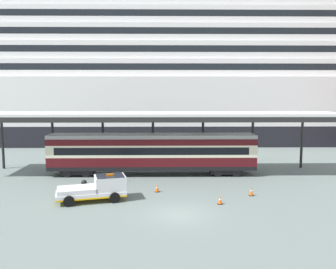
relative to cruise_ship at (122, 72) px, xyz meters
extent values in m
plane|color=slate|center=(8.64, -43.25, -11.96)|extent=(400.00, 400.00, 0.00)
cube|color=black|center=(0.03, 0.01, -10.37)|extent=(176.65, 27.75, 3.18)
cube|color=silver|center=(0.03, 0.01, -5.07)|extent=(176.65, 27.75, 7.42)
cube|color=silver|center=(0.03, 0.01, 0.00)|extent=(162.52, 25.53, 2.72)
cube|color=black|center=(0.03, -12.71, 0.14)|extent=(155.45, 0.12, 0.98)
cube|color=silver|center=(0.03, 0.01, 2.72)|extent=(156.02, 24.51, 2.72)
cube|color=black|center=(0.03, -12.20, 2.86)|extent=(149.24, 0.12, 0.98)
cube|color=silver|center=(0.03, 0.01, 5.44)|extent=(149.52, 23.49, 2.72)
cube|color=black|center=(0.03, -11.68, 5.57)|extent=(143.02, 0.12, 0.98)
cube|color=silver|center=(0.03, 0.01, 8.15)|extent=(143.02, 22.47, 2.72)
cube|color=black|center=(0.03, -11.17, 8.29)|extent=(136.80, 0.12, 0.98)
cube|color=silver|center=(0.03, 0.01, 10.87)|extent=(136.52, 21.45, 2.72)
cube|color=silver|center=(6.44, -30.87, -5.85)|extent=(38.09, 5.91, 0.25)
cube|color=#242424|center=(6.44, -33.73, -6.22)|extent=(38.09, 0.20, 0.50)
cylinder|color=#242424|center=(-9.88, -28.31, -8.97)|extent=(0.28, 0.28, 5.99)
cylinder|color=#242424|center=(-4.44, -28.31, -8.97)|extent=(0.28, 0.28, 5.99)
cylinder|color=#242424|center=(1.00, -28.31, -8.97)|extent=(0.28, 0.28, 5.99)
cylinder|color=#242424|center=(6.44, -28.31, -8.97)|extent=(0.28, 0.28, 5.99)
cylinder|color=#242424|center=(11.88, -28.31, -8.97)|extent=(0.28, 0.28, 5.99)
cylinder|color=#242424|center=(17.32, -28.31, -8.97)|extent=(0.28, 0.28, 5.99)
cylinder|color=#242424|center=(22.76, -28.31, -8.97)|extent=(0.28, 0.28, 5.99)
cube|color=black|center=(6.44, -31.37, -11.11)|extent=(20.55, 2.80, 0.40)
cube|color=#470F14|center=(6.44, -31.37, -10.46)|extent=(20.55, 2.80, 0.90)
cube|color=beige|center=(6.44, -31.37, -9.41)|extent=(20.55, 2.80, 1.20)
cube|color=black|center=(6.44, -32.74, -9.36)|extent=(18.91, 0.08, 0.72)
cube|color=#470F14|center=(6.44, -31.37, -8.51)|extent=(20.55, 2.80, 0.60)
cube|color=#999999|center=(6.44, -31.37, -8.03)|extent=(20.55, 2.69, 0.36)
cube|color=black|center=(-0.96, -31.37, -11.51)|extent=(3.20, 2.35, 0.50)
cylinder|color=black|center=(-1.86, -32.55, -11.54)|extent=(0.84, 0.12, 0.84)
cylinder|color=black|center=(-0.06, -32.55, -11.54)|extent=(0.84, 0.12, 0.84)
cube|color=black|center=(13.84, -31.37, -11.51)|extent=(3.20, 2.35, 0.50)
cylinder|color=black|center=(12.94, -32.55, -11.54)|extent=(0.84, 0.12, 0.84)
cylinder|color=black|center=(14.74, -32.55, -11.54)|extent=(0.84, 0.12, 0.84)
cube|color=white|center=(2.01, -40.14, -11.38)|extent=(5.54, 3.29, 0.36)
cube|color=#F2B20C|center=(2.01, -40.14, -11.51)|extent=(5.55, 3.31, 0.12)
cube|color=white|center=(3.42, -39.76, -10.65)|extent=(2.71, 2.45, 1.10)
cube|color=#19232D|center=(3.42, -39.76, -10.30)|extent=(2.49, 2.32, 0.44)
cube|color=orange|center=(3.42, -39.76, -10.02)|extent=(0.59, 0.34, 0.16)
cube|color=white|center=(1.01, -40.41, -11.02)|extent=(3.31, 2.61, 0.36)
cylinder|color=black|center=(3.36, -38.74, -11.56)|extent=(0.84, 0.45, 0.80)
cylinder|color=black|center=(3.88, -40.67, -11.56)|extent=(0.84, 0.45, 0.80)
cylinder|color=black|center=(0.15, -39.61, -11.56)|extent=(0.84, 0.45, 0.80)
cylinder|color=black|center=(0.67, -41.54, -11.56)|extent=(0.84, 0.45, 0.80)
cube|color=black|center=(11.77, -41.11, -11.94)|extent=(0.36, 0.36, 0.04)
cone|color=#EA590F|center=(11.77, -41.11, -11.62)|extent=(0.30, 0.30, 0.60)
cylinder|color=white|center=(11.77, -41.11, -11.59)|extent=(0.17, 0.17, 0.08)
cube|color=black|center=(14.64, -38.95, -11.94)|extent=(0.36, 0.36, 0.04)
cone|color=#EA590F|center=(14.64, -38.95, -11.57)|extent=(0.30, 0.30, 0.69)
cylinder|color=white|center=(14.64, -38.95, -11.54)|extent=(0.17, 0.17, 0.10)
cube|color=black|center=(7.03, -37.76, -11.94)|extent=(0.36, 0.36, 0.04)
cone|color=#EA590F|center=(7.03, -37.76, -11.60)|extent=(0.30, 0.30, 0.64)
cylinder|color=white|center=(7.03, -37.76, -11.57)|extent=(0.17, 0.17, 0.09)
cylinder|color=black|center=(0.87, -37.41, -11.61)|extent=(0.44, 0.44, 0.70)
sphere|color=black|center=(0.87, -37.41, -11.24)|extent=(0.48, 0.48, 0.48)
camera|label=1|loc=(7.52, -66.71, -3.69)|focal=38.02mm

